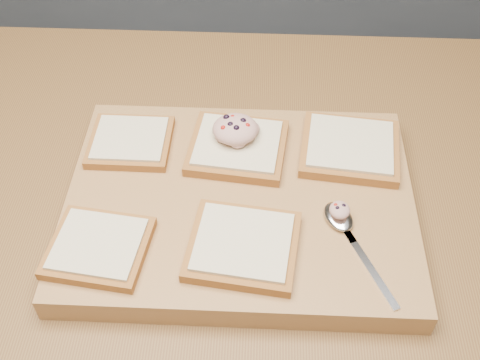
# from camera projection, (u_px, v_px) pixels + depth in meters

# --- Properties ---
(island_counter) EXTENTS (2.00, 0.80, 0.90)m
(island_counter) POSITION_uv_depth(u_px,v_px,m) (317.00, 358.00, 1.13)
(island_counter) COLOR slate
(island_counter) RESTS_ON ground
(cutting_board) EXTENTS (0.45, 0.34, 0.04)m
(cutting_board) POSITION_uv_depth(u_px,v_px,m) (240.00, 204.00, 0.78)
(cutting_board) COLOR #9E7744
(cutting_board) RESTS_ON island_counter
(bread_far_left) EXTENTS (0.11, 0.10, 0.02)m
(bread_far_left) POSITION_uv_depth(u_px,v_px,m) (130.00, 141.00, 0.83)
(bread_far_left) COLOR #9F6829
(bread_far_left) RESTS_ON cutting_board
(bread_far_center) EXTENTS (0.14, 0.13, 0.02)m
(bread_far_center) POSITION_uv_depth(u_px,v_px,m) (238.00, 147.00, 0.82)
(bread_far_center) COLOR #9F6829
(bread_far_center) RESTS_ON cutting_board
(bread_far_right) EXTENTS (0.14, 0.13, 0.02)m
(bread_far_right) POSITION_uv_depth(u_px,v_px,m) (350.00, 148.00, 0.82)
(bread_far_right) COLOR #9F6829
(bread_far_right) RESTS_ON cutting_board
(bread_near_left) EXTENTS (0.13, 0.12, 0.02)m
(bread_near_left) POSITION_uv_depth(u_px,v_px,m) (99.00, 247.00, 0.71)
(bread_near_left) COLOR #9F6829
(bread_near_left) RESTS_ON cutting_board
(bread_near_center) EXTENTS (0.14, 0.13, 0.02)m
(bread_near_center) POSITION_uv_depth(u_px,v_px,m) (243.00, 245.00, 0.71)
(bread_near_center) COLOR #9F6829
(bread_near_center) RESTS_ON cutting_board
(tuna_salad_dollop) EXTENTS (0.06, 0.06, 0.03)m
(tuna_salad_dollop) POSITION_uv_depth(u_px,v_px,m) (235.00, 129.00, 0.81)
(tuna_salad_dollop) COLOR tan
(tuna_salad_dollop) RESTS_ON bread_far_center
(spoon) EXTENTS (0.09, 0.16, 0.01)m
(spoon) POSITION_uv_depth(u_px,v_px,m) (343.00, 224.00, 0.73)
(spoon) COLOR silver
(spoon) RESTS_ON cutting_board
(spoon_salad) EXTENTS (0.03, 0.03, 0.02)m
(spoon_salad) POSITION_uv_depth(u_px,v_px,m) (340.00, 210.00, 0.73)
(spoon_salad) COLOR tan
(spoon_salad) RESTS_ON spoon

